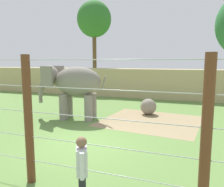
{
  "coord_description": "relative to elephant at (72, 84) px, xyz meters",
  "views": [
    {
      "loc": [
        3.88,
        -7.62,
        3.16
      ],
      "look_at": [
        -0.39,
        4.05,
        1.4
      ],
      "focal_mm": 36.55,
      "sensor_mm": 36.0,
      "label": 1
    }
  ],
  "objects": [
    {
      "name": "dirt_patch",
      "position": [
        4.16,
        0.92,
        -1.94
      ],
      "size": [
        5.47,
        5.18,
        0.01
      ],
      "primitive_type": "cube",
      "rotation": [
        0.0,
        0.0,
        -0.11
      ],
      "color": "#937F5B",
      "rests_on": "ground"
    },
    {
      "name": "enrichment_ball",
      "position": [
        3.75,
        2.38,
        -1.47
      ],
      "size": [
        0.95,
        0.95,
        0.95
      ],
      "primitive_type": "sphere",
      "color": "gray",
      "rests_on": "ground"
    },
    {
      "name": "ground_plane",
      "position": [
        2.41,
        -3.29,
        -1.94
      ],
      "size": [
        120.0,
        120.0,
        0.0
      ],
      "primitive_type": "plane",
      "color": "#5B7F3D"
    },
    {
      "name": "elephant",
      "position": [
        0.0,
        0.0,
        0.0
      ],
      "size": [
        3.94,
        1.86,
        2.93
      ],
      "color": "gray",
      "rests_on": "ground"
    },
    {
      "name": "zookeeper",
      "position": [
        4.21,
        -7.02,
        -1.02
      ],
      "size": [
        0.4,
        0.54,
        1.67
      ],
      "color": "#232328",
      "rests_on": "ground"
    },
    {
      "name": "cable_fence",
      "position": [
        2.39,
        -6.33,
        -0.27
      ],
      "size": [
        9.27,
        0.22,
        3.33
      ],
      "color": "brown",
      "rests_on": "ground"
    },
    {
      "name": "tree_far_left",
      "position": [
        -4.46,
        12.79,
        5.73
      ],
      "size": [
        3.76,
        3.76,
        9.74
      ],
      "color": "brown",
      "rests_on": "ground"
    },
    {
      "name": "embankment_wall",
      "position": [
        2.41,
        8.86,
        -0.69
      ],
      "size": [
        36.0,
        1.8,
        2.5
      ],
      "primitive_type": "cube",
      "color": "tan",
      "rests_on": "ground"
    }
  ]
}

